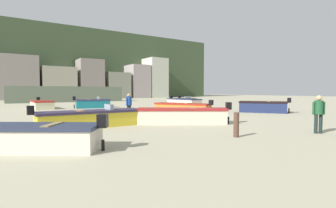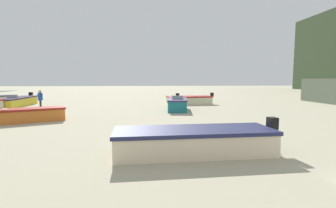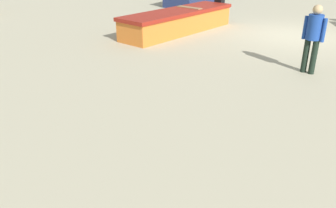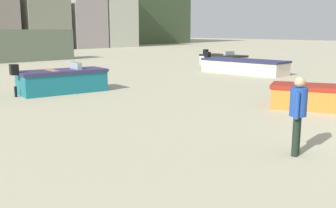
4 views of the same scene
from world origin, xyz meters
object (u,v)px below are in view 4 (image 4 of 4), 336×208
boat_white_2 (223,60)px  boat_cream_8 (244,66)px  beach_walker_distant (298,109)px  boat_teal_6 (62,81)px

boat_white_2 → boat_cream_8: (-3.61, -4.38, 0.04)m
boat_white_2 → boat_cream_8: boat_cream_8 is taller
boat_white_2 → beach_walker_distant: 20.95m
boat_white_2 → boat_teal_6: boat_teal_6 is taller
beach_walker_distant → boat_teal_6: bearing=65.7°
boat_white_2 → beach_walker_distant: bearing=47.4°
boat_white_2 → beach_walker_distant: (-15.48, -14.10, 0.57)m
boat_white_2 → boat_teal_6: 15.24m
boat_white_2 → boat_teal_6: size_ratio=0.96×
boat_white_2 → boat_cream_8: bearing=55.6°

